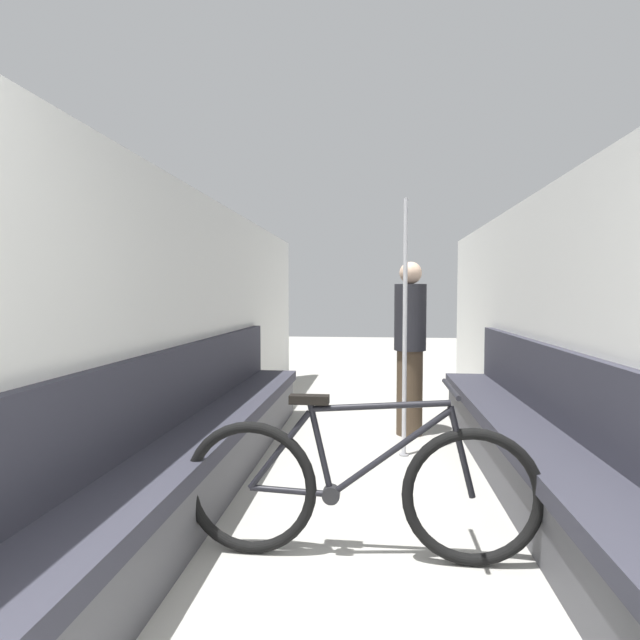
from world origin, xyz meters
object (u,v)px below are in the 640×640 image
object	(u,v)px
bench_seat_row_left	(208,441)
bench_seat_row_right	(536,452)
bicycle	(358,488)
grab_pole_near	(405,332)
passenger_standing	(410,346)

from	to	relation	value
bench_seat_row_left	bench_seat_row_right	world-z (taller)	same
bench_seat_row_left	bicycle	bearing A→B (deg)	-38.32
bench_seat_row_left	grab_pole_near	xyz separation A→B (m)	(1.39, 0.82, 0.71)
grab_pole_near	bench_seat_row_left	bearing A→B (deg)	-149.53
bicycle	passenger_standing	world-z (taller)	passenger_standing
grab_pole_near	passenger_standing	world-z (taller)	grab_pole_near
grab_pole_near	bench_seat_row_right	bearing A→B (deg)	-45.87
bench_seat_row_left	grab_pole_near	size ratio (longest dim) A/B	2.08
bicycle	passenger_standing	bearing A→B (deg)	63.84
grab_pole_near	passenger_standing	size ratio (longest dim) A/B	1.29
bench_seat_row_left	bicycle	distance (m)	1.36
bicycle	bench_seat_row_left	bearing A→B (deg)	125.65
bicycle	grab_pole_near	world-z (taller)	grab_pole_near
bench_seat_row_left	bench_seat_row_right	bearing A→B (deg)	0.00
grab_pole_near	bicycle	bearing A→B (deg)	-100.99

